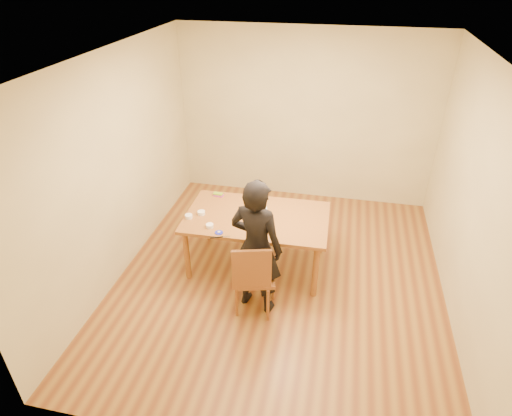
% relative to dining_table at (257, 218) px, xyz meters
% --- Properties ---
extents(room_shell, '(4.00, 4.50, 2.70)m').
position_rel_dining_table_xyz_m(room_shell, '(0.34, 0.13, 0.62)').
color(room_shell, brown).
rests_on(room_shell, ground).
extents(dining_table, '(1.78, 1.08, 0.04)m').
position_rel_dining_table_xyz_m(dining_table, '(0.00, 0.00, 0.00)').
color(dining_table, brown).
rests_on(dining_table, floor).
extents(dining_chair, '(0.51, 0.51, 0.04)m').
position_rel_dining_table_xyz_m(dining_chair, '(0.15, -0.78, -0.28)').
color(dining_chair, brown).
rests_on(dining_chair, floor).
extents(cake_plate, '(0.28, 0.28, 0.02)m').
position_rel_dining_table_xyz_m(cake_plate, '(0.01, 0.03, 0.03)').
color(cake_plate, '#AA100B').
rests_on(cake_plate, dining_table).
extents(cake, '(0.23, 0.23, 0.07)m').
position_rel_dining_table_xyz_m(cake, '(0.01, 0.03, 0.08)').
color(cake, white).
rests_on(cake, cake_plate).
extents(frosting_dome, '(0.22, 0.22, 0.03)m').
position_rel_dining_table_xyz_m(frosting_dome, '(0.01, 0.03, 0.13)').
color(frosting_dome, white).
rests_on(frosting_dome, cake).
extents(frosting_tub, '(0.10, 0.10, 0.09)m').
position_rel_dining_table_xyz_m(frosting_tub, '(0.04, -0.34, 0.07)').
color(frosting_tub, white).
rests_on(frosting_tub, dining_table).
extents(frosting_lid, '(0.10, 0.10, 0.01)m').
position_rel_dining_table_xyz_m(frosting_lid, '(-0.36, -0.45, 0.03)').
color(frosting_lid, '#1C22B7').
rests_on(frosting_lid, dining_table).
extents(frosting_dollop, '(0.04, 0.04, 0.02)m').
position_rel_dining_table_xyz_m(frosting_dollop, '(-0.36, -0.45, 0.04)').
color(frosting_dollop, white).
rests_on(frosting_dollop, frosting_lid).
extents(ramekin_green, '(0.09, 0.09, 0.04)m').
position_rel_dining_table_xyz_m(ramekin_green, '(-0.50, -0.36, 0.04)').
color(ramekin_green, white).
rests_on(ramekin_green, dining_table).
extents(ramekin_yellow, '(0.09, 0.09, 0.04)m').
position_rel_dining_table_xyz_m(ramekin_yellow, '(-0.69, -0.10, 0.04)').
color(ramekin_yellow, white).
rests_on(ramekin_yellow, dining_table).
extents(ramekin_multi, '(0.09, 0.09, 0.04)m').
position_rel_dining_table_xyz_m(ramekin_multi, '(-0.81, -0.21, 0.04)').
color(ramekin_multi, white).
rests_on(ramekin_multi, dining_table).
extents(candy_box_pink, '(0.14, 0.08, 0.02)m').
position_rel_dining_table_xyz_m(candy_box_pink, '(-0.61, 0.39, 0.03)').
color(candy_box_pink, '#DF349C').
rests_on(candy_box_pink, dining_table).
extents(candy_box_green, '(0.13, 0.07, 0.02)m').
position_rel_dining_table_xyz_m(candy_box_green, '(-0.62, 0.40, 0.05)').
color(candy_box_green, green).
rests_on(candy_box_green, candy_box_pink).
extents(spatula, '(0.14, 0.07, 0.01)m').
position_rel_dining_table_xyz_m(spatula, '(-0.35, -0.55, 0.03)').
color(spatula, black).
rests_on(spatula, dining_table).
extents(person, '(0.67, 0.52, 1.64)m').
position_rel_dining_table_xyz_m(person, '(0.15, -0.73, 0.09)').
color(person, black).
rests_on(person, floor).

